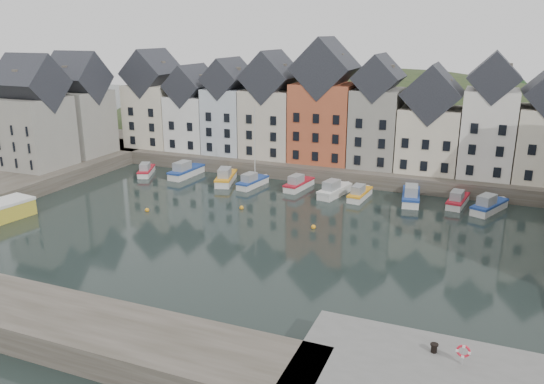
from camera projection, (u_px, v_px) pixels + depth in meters
The scene contains 19 objects.
ground at pixel (244, 236), 54.99m from camera, with size 260.00×260.00×0.00m, color black.
far_quay at pixel (326, 163), 81.30m from camera, with size 90.00×16.00×2.00m, color #433E33.
left_quay at pixel (2, 183), 70.68m from camera, with size 14.00×54.00×2.00m, color #433E33.
hillside at pixel (359, 225), 109.84m from camera, with size 153.60×70.40×64.00m.
far_terrace at pixel (345, 115), 76.08m from camera, with size 72.37×8.16×17.78m.
left_terrace at pixel (58, 114), 77.35m from camera, with size 7.65×17.00×15.69m.
mooring_buoys at pixel (232, 215), 61.11m from camera, with size 20.50×5.50×0.50m.
boat_a at pixel (146, 171), 78.56m from camera, with size 3.71×5.64×2.08m.
boat_b at pixel (186, 171), 77.56m from camera, with size 2.54×6.92×2.61m.
boat_c at pixel (226, 178), 74.20m from camera, with size 3.83×6.96×2.55m.
boat_d at pixel (252, 182), 72.46m from camera, with size 2.65×5.97×11.02m.
boat_e at pixel (298, 184), 71.42m from camera, with size 2.71×6.10×2.26m.
boat_f at pixel (334, 190), 68.42m from camera, with size 3.25×6.54×2.41m.
boat_g at pixel (360, 194), 67.20m from camera, with size 2.20×5.69×2.14m.
boat_h at pixel (411, 196), 65.87m from camera, with size 2.88×6.88×2.56m.
boat_i at pixel (458, 200), 64.56m from camera, with size 2.56×5.99×2.23m.
boat_j at pixel (489, 206), 62.30m from camera, with size 4.32×6.57×2.42m.
mooring_bollard at pixel (434, 348), 31.59m from camera, with size 0.48×0.48×0.56m.
life_ring_post at pixel (463, 352), 30.23m from camera, with size 0.80×0.17×1.30m.
Camera 1 is at (22.04, -46.40, 20.37)m, focal length 35.00 mm.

